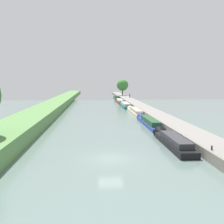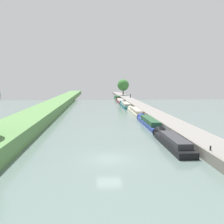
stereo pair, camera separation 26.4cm
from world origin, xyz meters
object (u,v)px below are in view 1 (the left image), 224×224
at_px(narrowboat_cream, 135,111).
at_px(mooring_bollard_far, 119,96).
at_px(person_walking, 130,96).
at_px(narrowboat_teal, 125,105).
at_px(narrowboat_black, 172,141).
at_px(narrowboat_blue, 149,122).
at_px(narrowboat_green, 116,98).
at_px(narrowboat_maroon, 120,101).
at_px(mooring_bollard_near, 212,148).

relative_size(narrowboat_cream, mooring_bollard_far, 35.75).
relative_size(person_walking, mooring_bollard_far, 3.69).
xyz_separation_m(narrowboat_teal, mooring_bollard_far, (2.00, 36.45, 0.76)).
distance_m(narrowboat_black, narrowboat_blue, 14.71).
distance_m(narrowboat_blue, narrowboat_green, 64.03).
bearing_deg(narrowboat_maroon, mooring_bollard_near, -88.39).
bearing_deg(narrowboat_cream, narrowboat_blue, -90.35).
relative_size(narrowboat_maroon, narrowboat_green, 1.27).
height_order(narrowboat_maroon, person_walking, person_walking).
height_order(narrowboat_black, person_walking, person_walking).
height_order(narrowboat_maroon, mooring_bollard_far, mooring_bollard_far).
relative_size(narrowboat_blue, narrowboat_maroon, 0.96).
relative_size(narrowboat_green, mooring_bollard_far, 26.63).
xyz_separation_m(narrowboat_black, mooring_bollard_far, (1.99, 83.87, 0.74)).
distance_m(narrowboat_black, person_walking, 72.09).
distance_m(narrowboat_teal, mooring_bollard_near, 53.81).
xyz_separation_m(narrowboat_black, person_walking, (4.96, 71.91, 1.38)).
height_order(narrowboat_cream, narrowboat_green, narrowboat_green).
bearing_deg(mooring_bollard_near, narrowboat_green, 91.19).
height_order(person_walking, mooring_bollard_near, person_walking).
bearing_deg(narrowboat_blue, mooring_bollard_far, 88.58).
bearing_deg(narrowboat_teal, narrowboat_green, 89.57).
bearing_deg(narrowboat_maroon, narrowboat_green, 89.23).
distance_m(narrowboat_maroon, mooring_bollard_near, 69.97).
xyz_separation_m(narrowboat_blue, person_walking, (4.69, 57.19, 1.39)).
bearing_deg(mooring_bollard_far, narrowboat_teal, -93.15).
relative_size(narrowboat_cream, person_walking, 9.69).
bearing_deg(narrowboat_cream, narrowboat_black, -90.69).
xyz_separation_m(narrowboat_blue, narrowboat_green, (-0.05, 64.03, 0.07)).
bearing_deg(narrowboat_teal, narrowboat_maroon, 89.88).
height_order(narrowboat_maroon, mooring_bollard_near, mooring_bollard_near).
bearing_deg(narrowboat_teal, person_walking, 78.51).
relative_size(narrowboat_teal, narrowboat_maroon, 1.01).
height_order(narrowboat_green, mooring_bollard_near, narrowboat_green).
distance_m(narrowboat_black, mooring_bollard_near, 6.69).
bearing_deg(narrowboat_blue, narrowboat_teal, 90.51).
xyz_separation_m(narrowboat_black, mooring_bollard_near, (1.99, -6.35, 0.74)).
bearing_deg(person_walking, narrowboat_teal, -101.49).
distance_m(narrowboat_blue, mooring_bollard_near, 21.14).
bearing_deg(narrowboat_blue, narrowboat_black, -91.07).
bearing_deg(narrowboat_cream, mooring_bollard_far, 88.26).
xyz_separation_m(narrowboat_cream, person_walking, (4.59, 41.33, 1.41)).
bearing_deg(narrowboat_black, mooring_bollard_far, 88.64).
bearing_deg(mooring_bollard_near, narrowboat_cream, 92.51).
height_order(narrowboat_teal, person_walking, person_walking).
distance_m(narrowboat_cream, mooring_bollard_far, 53.33).
bearing_deg(narrowboat_maroon, person_walking, 59.28).
bearing_deg(narrowboat_maroon, mooring_bollard_far, 84.45).
height_order(narrowboat_green, mooring_bollard_far, narrowboat_green).
bearing_deg(narrowboat_green, narrowboat_black, -90.16).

